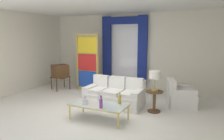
% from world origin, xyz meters
% --- Properties ---
extents(ground_plane, '(16.00, 16.00, 0.00)m').
position_xyz_m(ground_plane, '(0.00, 0.00, 0.00)').
color(ground_plane, white).
extents(wall_rear, '(8.00, 0.12, 3.00)m').
position_xyz_m(wall_rear, '(0.00, 3.06, 1.50)').
color(wall_rear, silver).
rests_on(wall_rear, ground).
extents(wall_left, '(0.12, 7.00, 3.00)m').
position_xyz_m(wall_left, '(-3.66, 0.60, 1.50)').
color(wall_left, silver).
rests_on(wall_left, ground).
extents(ceiling_slab, '(8.00, 7.60, 0.04)m').
position_xyz_m(ceiling_slab, '(0.00, 0.80, 3.02)').
color(ceiling_slab, white).
extents(curtained_window, '(2.00, 0.17, 2.70)m').
position_xyz_m(curtained_window, '(-0.33, 2.89, 1.74)').
color(curtained_window, white).
rests_on(curtained_window, ground).
extents(couch_white_long, '(1.77, 0.94, 0.86)m').
position_xyz_m(couch_white_long, '(0.27, 0.73, 0.30)').
color(couch_white_long, white).
rests_on(couch_white_long, ground).
extents(coffee_table, '(1.43, 0.70, 0.41)m').
position_xyz_m(coffee_table, '(0.41, -0.55, 0.38)').
color(coffee_table, silver).
rests_on(coffee_table, ground).
extents(bottle_blue_decanter, '(0.08, 0.08, 0.31)m').
position_xyz_m(bottle_blue_decanter, '(0.87, -0.31, 0.53)').
color(bottle_blue_decanter, gold).
rests_on(bottle_blue_decanter, coffee_table).
extents(bottle_crystal_tall, '(0.11, 0.11, 0.23)m').
position_xyz_m(bottle_crystal_tall, '(0.31, -0.31, 0.49)').
color(bottle_crystal_tall, silver).
rests_on(bottle_crystal_tall, coffee_table).
extents(bottle_amber_squat, '(0.08, 0.08, 0.31)m').
position_xyz_m(bottle_amber_squat, '(0.61, -0.81, 0.53)').
color(bottle_amber_squat, '#753384').
rests_on(bottle_amber_squat, coffee_table).
extents(bottle_ruby_flask, '(0.13, 0.13, 0.24)m').
position_xyz_m(bottle_ruby_flask, '(0.12, -0.73, 0.49)').
color(bottle_ruby_flask, silver).
rests_on(bottle_ruby_flask, coffee_table).
extents(vintage_tv, '(0.71, 0.75, 1.35)m').
position_xyz_m(vintage_tv, '(-2.51, 1.56, 0.73)').
color(vintage_tv, brown).
rests_on(vintage_tv, ground).
extents(armchair_white, '(1.01, 1.00, 0.80)m').
position_xyz_m(armchair_white, '(2.07, 1.48, 0.29)').
color(armchair_white, white).
rests_on(armchair_white, ground).
extents(stained_glass_divider, '(0.95, 0.05, 2.20)m').
position_xyz_m(stained_glass_divider, '(-1.48, 1.93, 1.06)').
color(stained_glass_divider, gold).
rests_on(stained_glass_divider, ground).
extents(peacock_figurine, '(0.44, 0.60, 0.50)m').
position_xyz_m(peacock_figurine, '(-0.96, 1.62, 0.22)').
color(peacock_figurine, beige).
rests_on(peacock_figurine, ground).
extents(round_side_table, '(0.48, 0.48, 0.59)m').
position_xyz_m(round_side_table, '(1.52, 0.62, 0.36)').
color(round_side_table, brown).
rests_on(round_side_table, ground).
extents(table_lamp_brass, '(0.32, 0.32, 0.57)m').
position_xyz_m(table_lamp_brass, '(1.52, 0.62, 1.03)').
color(table_lamp_brass, '#B29338').
rests_on(table_lamp_brass, round_side_table).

